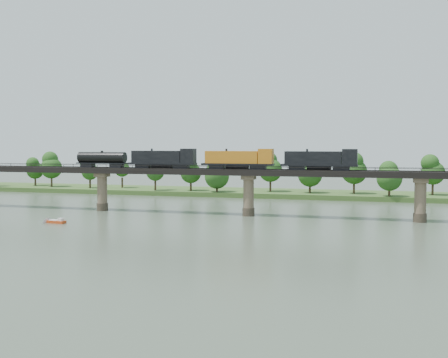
# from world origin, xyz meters

# --- Properties ---
(ground) EXTENTS (400.00, 400.00, 0.00)m
(ground) POSITION_xyz_m (0.00, 0.00, 0.00)
(ground) COLOR #394738
(ground) RESTS_ON ground
(far_bank) EXTENTS (300.00, 24.00, 1.60)m
(far_bank) POSITION_xyz_m (0.00, 85.00, 0.80)
(far_bank) COLOR #325020
(far_bank) RESTS_ON ground
(bridge) EXTENTS (236.00, 30.00, 11.50)m
(bridge) POSITION_xyz_m (0.00, 30.00, 5.46)
(bridge) COLOR #473A2D
(bridge) RESTS_ON ground
(bridge_superstructure) EXTENTS (220.00, 4.90, 0.75)m
(bridge_superstructure) POSITION_xyz_m (0.00, 30.00, 11.79)
(bridge_superstructure) COLOR black
(bridge_superstructure) RESTS_ON bridge
(far_treeline) EXTENTS (289.06, 17.54, 13.60)m
(far_treeline) POSITION_xyz_m (-8.21, 80.52, 8.83)
(far_treeline) COLOR #382619
(far_treeline) RESTS_ON far_bank
(freight_train) EXTENTS (73.22, 2.85, 5.04)m
(freight_train) POSITION_xyz_m (-9.32, 30.00, 13.91)
(freight_train) COLOR black
(freight_train) RESTS_ON bridge
(motorboat) EXTENTS (4.40, 1.96, 1.20)m
(motorboat) POSITION_xyz_m (-38.26, 5.62, 0.41)
(motorboat) COLOR #BC3D15
(motorboat) RESTS_ON ground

